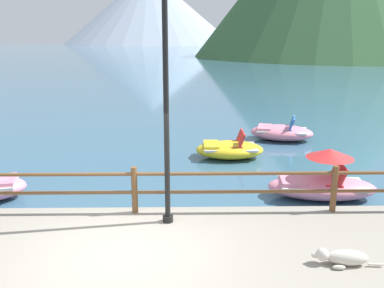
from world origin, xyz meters
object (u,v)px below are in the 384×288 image
(lamp_post, at_px, (166,82))
(pedal_boat_3, at_px, (229,149))
(dog_resting, at_px, (343,257))
(pedal_boat_1, at_px, (281,132))
(pedal_boat_0, at_px, (322,182))

(lamp_post, bearing_deg, pedal_boat_3, 72.60)
(dog_resting, height_order, pedal_boat_1, pedal_boat_1)
(lamp_post, xyz_separation_m, pedal_boat_0, (3.63, 2.14, -2.66))
(dog_resting, bearing_deg, pedal_boat_0, 76.83)
(pedal_boat_0, distance_m, pedal_boat_1, 5.71)
(pedal_boat_1, bearing_deg, pedal_boat_0, -92.82)
(lamp_post, xyz_separation_m, pedal_boat_3, (1.74, 5.56, -2.77))
(dog_resting, relative_size, pedal_boat_0, 0.40)
(dog_resting, xyz_separation_m, pedal_boat_0, (0.87, 3.72, -0.13))
(dog_resting, distance_m, pedal_boat_3, 7.22)
(lamp_post, height_order, pedal_boat_1, lamp_post)
(dog_resting, distance_m, pedal_boat_0, 3.83)
(lamp_post, height_order, pedal_boat_3, lamp_post)
(dog_resting, bearing_deg, pedal_boat_3, 98.12)
(pedal_boat_1, bearing_deg, dog_resting, -96.97)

